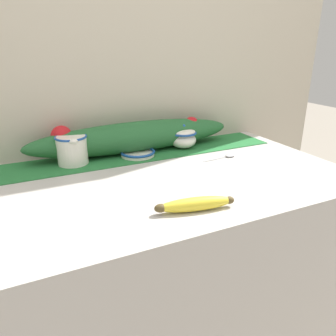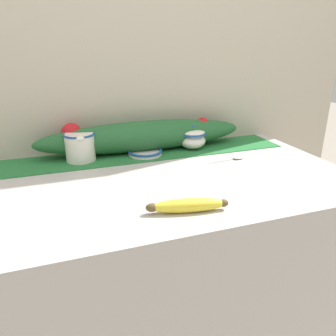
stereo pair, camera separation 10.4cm
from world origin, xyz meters
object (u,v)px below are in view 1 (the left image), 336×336
object	(u,v)px
sugar_bowl	(183,137)
spoon	(229,156)
banana	(195,204)
small_dish	(138,153)
cream_pitcher	(72,149)

from	to	relation	value
sugar_bowl	spoon	xyz separation A→B (m)	(0.11, -0.18, -0.04)
banana	spoon	distance (m)	0.47
small_dish	banana	bearing A→B (deg)	-92.24
small_dish	sugar_bowl	bearing A→B (deg)	4.37
cream_pitcher	sugar_bowl	distance (m)	0.46
banana	spoon	world-z (taller)	banana
cream_pitcher	banana	bearing A→B (deg)	-65.74
banana	small_dish	bearing A→B (deg)	87.76
cream_pitcher	small_dish	xyz separation A→B (m)	(0.25, -0.02, -0.05)
small_dish	spoon	world-z (taller)	small_dish
sugar_bowl	spoon	size ratio (longest dim) A/B	0.75
sugar_bowl	small_dish	size ratio (longest dim) A/B	0.81
cream_pitcher	spoon	world-z (taller)	cream_pitcher
cream_pitcher	small_dish	world-z (taller)	cream_pitcher
cream_pitcher	sugar_bowl	bearing A→B (deg)	-0.13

